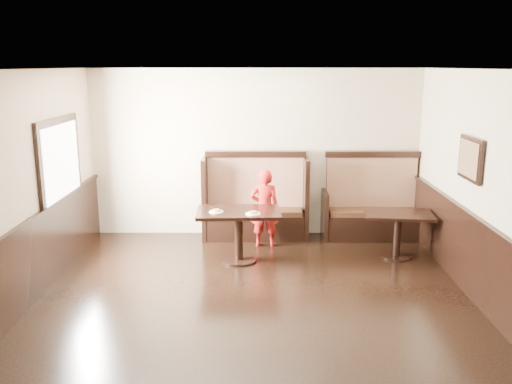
{
  "coord_description": "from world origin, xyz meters",
  "views": [
    {
      "loc": [
        0.05,
        -5.5,
        2.84
      ],
      "look_at": [
        0.01,
        2.35,
        1.0
      ],
      "focal_mm": 38.0,
      "sensor_mm": 36.0,
      "label": 1
    }
  ],
  "objects_px": {
    "table_neighbor": "(398,224)",
    "child": "(265,208)",
    "booth_neighbor": "(371,209)",
    "booth_main": "(255,207)",
    "table_main": "(239,223)"
  },
  "relations": [
    {
      "from": "booth_main",
      "to": "table_main",
      "type": "xyz_separation_m",
      "value": [
        -0.24,
        -1.18,
        0.07
      ]
    },
    {
      "from": "table_neighbor",
      "to": "child",
      "type": "height_order",
      "value": "child"
    },
    {
      "from": "booth_neighbor",
      "to": "child",
      "type": "height_order",
      "value": "booth_neighbor"
    },
    {
      "from": "table_main",
      "to": "child",
      "type": "height_order",
      "value": "child"
    },
    {
      "from": "booth_neighbor",
      "to": "table_neighbor",
      "type": "distance_m",
      "value": 1.01
    },
    {
      "from": "child",
      "to": "booth_main",
      "type": "bearing_deg",
      "value": -73.24
    },
    {
      "from": "booth_main",
      "to": "child",
      "type": "bearing_deg",
      "value": -73.16
    },
    {
      "from": "table_main",
      "to": "table_neighbor",
      "type": "height_order",
      "value": "table_main"
    },
    {
      "from": "table_main",
      "to": "child",
      "type": "bearing_deg",
      "value": 58.52
    },
    {
      "from": "booth_main",
      "to": "table_main",
      "type": "bearing_deg",
      "value": -101.42
    },
    {
      "from": "table_main",
      "to": "table_neighbor",
      "type": "bearing_deg",
      "value": 2.33
    },
    {
      "from": "booth_neighbor",
      "to": "table_neighbor",
      "type": "relative_size",
      "value": 1.56
    },
    {
      "from": "table_main",
      "to": "booth_neighbor",
      "type": "bearing_deg",
      "value": 26.12
    },
    {
      "from": "booth_main",
      "to": "child",
      "type": "distance_m",
      "value": 0.52
    },
    {
      "from": "booth_neighbor",
      "to": "child",
      "type": "xyz_separation_m",
      "value": [
        -1.8,
        -0.49,
        0.15
      ]
    }
  ]
}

